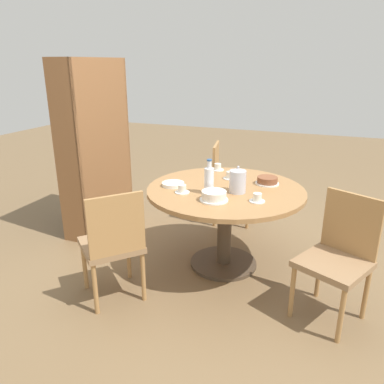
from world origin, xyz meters
name	(u,v)px	position (x,y,z in m)	size (l,w,h in m)	color
ground_plane	(223,264)	(0.00, 0.00, 0.00)	(14.00, 14.00, 0.00)	brown
dining_table	(225,205)	(0.00, 0.00, 0.58)	(1.32, 1.32, 0.72)	#473828
chair_a	(113,243)	(-0.79, 0.62, 0.47)	(0.59, 0.59, 0.89)	#A87A47
chair_b	(338,255)	(-0.38, -0.93, 0.47)	(0.56, 0.56, 0.89)	#A87A47
chair_c	(227,181)	(0.97, 0.26, 0.47)	(0.49, 0.49, 0.89)	#A87A47
bookshelf	(98,151)	(0.34, 1.50, 0.84)	(0.92, 0.28, 1.77)	brown
coffee_pot	(238,181)	(-0.07, -0.12, 0.82)	(0.14, 0.14, 0.22)	silver
water_bottle	(209,180)	(-0.18, 0.09, 0.84)	(0.08, 0.08, 0.28)	silver
cake_main	(214,196)	(-0.32, 0.00, 0.76)	(0.22, 0.22, 0.08)	white
cake_second	(267,181)	(0.24, -0.30, 0.75)	(0.20, 0.20, 0.07)	white
cup_a	(218,168)	(0.50, 0.23, 0.75)	(0.12, 0.12, 0.07)	silver
cup_b	(257,198)	(-0.22, -0.31, 0.75)	(0.12, 0.12, 0.07)	silver
cup_c	(182,190)	(-0.24, 0.30, 0.75)	(0.12, 0.12, 0.07)	silver
cup_d	(230,176)	(0.27, 0.04, 0.75)	(0.12, 0.12, 0.07)	silver
plate_stack	(173,184)	(-0.10, 0.44, 0.74)	(0.19, 0.19, 0.03)	white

